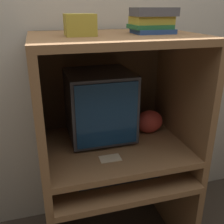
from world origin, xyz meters
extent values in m
cube|color=beige|center=(0.00, 0.73, 1.30)|extent=(6.00, 0.06, 2.60)
cube|color=brown|center=(-0.43, 0.34, 0.31)|extent=(0.04, 0.67, 0.62)
cube|color=brown|center=(0.43, 0.34, 0.31)|extent=(0.04, 0.67, 0.62)
cube|color=brown|center=(0.00, 0.21, 0.60)|extent=(0.82, 0.48, 0.04)
cube|color=brown|center=(-0.43, 0.34, 0.69)|extent=(0.04, 0.67, 0.14)
cube|color=brown|center=(0.43, 0.34, 0.69)|extent=(0.04, 0.67, 0.14)
cube|color=brown|center=(0.00, 0.34, 0.74)|extent=(0.82, 0.67, 0.04)
cube|color=brown|center=(-0.43, 0.34, 1.09)|extent=(0.04, 0.67, 0.65)
cube|color=brown|center=(0.43, 0.34, 1.09)|extent=(0.04, 0.67, 0.65)
cube|color=brown|center=(0.00, 0.34, 1.39)|extent=(0.82, 0.67, 0.04)
cube|color=#48321E|center=(0.00, 0.66, 1.09)|extent=(0.82, 0.01, 0.65)
cylinder|color=#333338|center=(-0.07, 0.46, 0.77)|extent=(0.21, 0.21, 0.02)
cube|color=#333338|center=(-0.07, 0.46, 0.98)|extent=(0.39, 0.38, 0.41)
cube|color=navy|center=(-0.07, 0.27, 0.98)|extent=(0.35, 0.01, 0.37)
cube|color=black|center=(-0.03, 0.20, 0.63)|extent=(0.48, 0.15, 0.02)
cube|color=#333335|center=(-0.03, 0.20, 0.64)|extent=(0.44, 0.12, 0.01)
ellipsoid|color=#28282B|center=(0.27, 0.21, 0.63)|extent=(0.07, 0.05, 0.03)
ellipsoid|color=#BC382D|center=(0.26, 0.43, 0.84)|extent=(0.18, 0.14, 0.15)
cube|color=navy|center=(0.20, 0.32, 1.42)|extent=(0.21, 0.16, 0.02)
cube|color=#236638|center=(0.19, 0.33, 1.45)|extent=(0.21, 0.17, 0.02)
cube|color=gold|center=(0.20, 0.34, 1.48)|extent=(0.20, 0.16, 0.04)
cube|color=#4C4C51|center=(0.20, 0.32, 1.52)|extent=(0.22, 0.15, 0.04)
cube|color=#CCB28C|center=(-0.08, 0.18, 0.76)|extent=(0.12, 0.08, 0.00)
cube|color=gold|center=(-0.19, 0.30, 1.46)|extent=(0.15, 0.12, 0.10)
camera|label=1|loc=(-0.41, -1.03, 1.54)|focal=42.00mm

